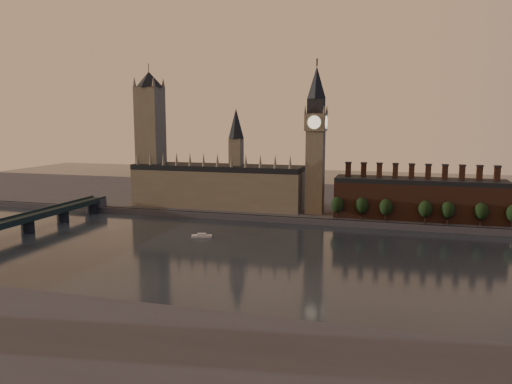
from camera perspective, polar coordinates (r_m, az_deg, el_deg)
ground at (r=255.47m, az=0.33°, el=-7.64°), size 900.00×900.00×0.00m
north_bank at (r=425.24m, az=6.86°, el=-0.94°), size 900.00×182.00×4.00m
palace_of_westminster at (r=378.06m, az=-4.34°, el=0.94°), size 130.00×30.30×74.00m
victoria_tower at (r=397.97m, az=-11.97°, el=6.57°), size 24.00×24.00×108.00m
big_ben at (r=351.17m, az=6.83°, el=6.10°), size 15.00×15.00×107.00m
chimney_block at (r=350.55m, az=18.08°, el=-0.67°), size 110.00×25.00×37.00m
embankment_tree_0 at (r=337.61m, az=9.28°, el=-1.45°), size 8.60×8.60×14.88m
embankment_tree_1 at (r=337.22m, az=11.99°, el=-1.53°), size 8.60×8.60×14.88m
embankment_tree_2 at (r=335.34m, az=14.64°, el=-1.68°), size 8.60×8.60×14.88m
embankment_tree_3 at (r=335.70m, az=18.79°, el=-1.84°), size 8.60×8.60×14.88m
embankment_tree_4 at (r=336.74m, az=21.08°, el=-1.93°), size 8.60×8.60×14.88m
embankment_tree_5 at (r=340.00m, az=24.35°, el=-2.02°), size 8.60×8.60×14.88m
westminster_bridge at (r=328.17m, az=-26.91°, el=-3.61°), size 14.00×200.00×11.55m
river_boat at (r=301.77m, az=-6.22°, el=-4.99°), size 12.65×6.70×2.43m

